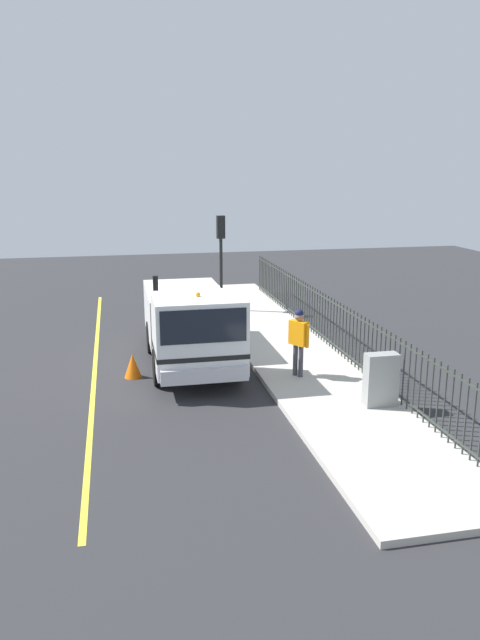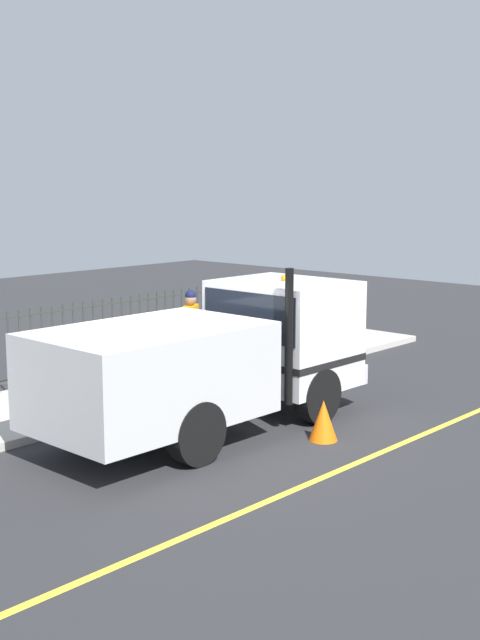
# 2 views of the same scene
# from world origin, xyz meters

# --- Properties ---
(ground_plane) EXTENTS (44.21, 44.21, 0.00)m
(ground_plane) POSITION_xyz_m (0.00, 0.00, 0.00)
(ground_plane) COLOR #2B2B2D
(ground_plane) RESTS_ON ground
(sidewalk_slab) EXTENTS (2.85, 20.10, 0.14)m
(sidewalk_slab) POSITION_xyz_m (2.93, 0.00, 0.07)
(sidewalk_slab) COLOR #B7B2A8
(sidewalk_slab) RESTS_ON ground
(lane_marking) EXTENTS (0.12, 18.09, 0.01)m
(lane_marking) POSITION_xyz_m (-2.80, 0.00, 0.00)
(lane_marking) COLOR yellow
(lane_marking) RESTS_ON ground
(work_truck) EXTENTS (2.32, 6.07, 2.73)m
(work_truck) POSITION_xyz_m (-0.11, -1.11, 1.31)
(work_truck) COLOR white
(work_truck) RESTS_ON ground
(worker_standing) EXTENTS (0.47, 0.57, 1.81)m
(worker_standing) POSITION_xyz_m (2.47, -2.86, 1.24)
(worker_standing) COLOR orange
(worker_standing) RESTS_ON sidewalk_slab
(iron_fence) EXTENTS (0.04, 17.12, 1.55)m
(iron_fence) POSITION_xyz_m (4.23, 0.00, 0.92)
(iron_fence) COLOR #2D332D
(iron_fence) RESTS_ON sidewalk_slab
(utility_cabinet) EXTENTS (0.75, 0.35, 1.24)m
(utility_cabinet) POSITION_xyz_m (3.73, -5.17, 0.76)
(utility_cabinet) COLOR gray
(utility_cabinet) RESTS_ON sidewalk_slab
(traffic_cone) EXTENTS (0.46, 0.46, 0.66)m
(traffic_cone) POSITION_xyz_m (-1.77, -1.68, 0.33)
(traffic_cone) COLOR orange
(traffic_cone) RESTS_ON ground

